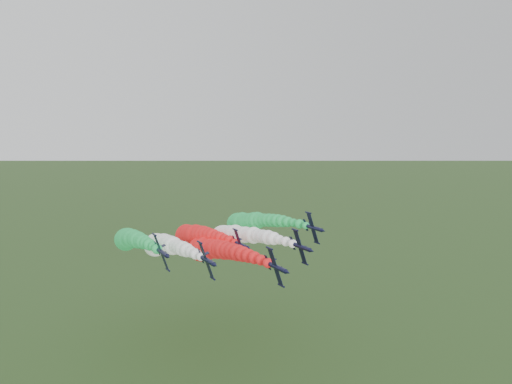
# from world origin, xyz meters

# --- Properties ---
(jet_lead) EXTENTS (10.31, 61.33, 16.01)m
(jet_lead) POSITION_xyz_m (6.04, 25.35, 30.46)
(jet_lead) COLOR black
(jet_lead) RESTS_ON ground
(jet_inner_left) EXTENTS (10.25, 61.28, 15.95)m
(jet_inner_left) POSITION_xyz_m (-4.59, 34.56, 30.97)
(jet_inner_left) COLOR black
(jet_inner_left) RESTS_ON ground
(jet_inner_right) EXTENTS (10.36, 61.38, 16.05)m
(jet_inner_right) POSITION_xyz_m (16.89, 33.20, 31.64)
(jet_inner_right) COLOR black
(jet_inner_right) RESTS_ON ground
(jet_outer_left) EXTENTS (9.94, 60.97, 15.64)m
(jet_outer_left) POSITION_xyz_m (-11.69, 41.93, 31.88)
(jet_outer_left) COLOR black
(jet_outer_left) RESTS_ON ground
(jet_outer_right) EXTENTS (10.61, 61.64, 16.31)m
(jet_outer_right) POSITION_xyz_m (27.69, 44.54, 32.86)
(jet_outer_right) COLOR black
(jet_outer_right) RESTS_ON ground
(jet_trail) EXTENTS (10.02, 61.05, 15.72)m
(jet_trail) POSITION_xyz_m (10.05, 48.45, 29.68)
(jet_trail) COLOR black
(jet_trail) RESTS_ON ground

